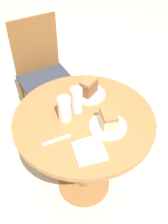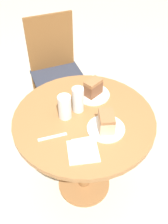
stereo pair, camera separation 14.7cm
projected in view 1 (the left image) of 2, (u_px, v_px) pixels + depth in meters
The scene contains 12 objects.
ground_plane at pixel (84, 184), 1.99m from camera, with size 8.00×8.00×0.00m, color beige.
table at pixel (84, 136), 1.61m from camera, with size 0.82×0.82×0.71m.
chair at pixel (45, 75), 2.19m from camera, with size 0.46×0.51×0.93m.
plate_near at pixel (108, 126), 1.44m from camera, with size 0.21×0.21×0.01m.
plate_far at pixel (89, 94), 1.64m from camera, with size 0.21×0.21×0.01m.
cake_slice_near at pixel (108, 119), 1.40m from camera, with size 0.10×0.13×0.10m.
cake_slice_far at pixel (89, 87), 1.60m from camera, with size 0.13×0.11×0.10m.
glass_lemonade at pixel (65, 110), 1.45m from camera, with size 0.08×0.08×0.15m.
glass_water at pixel (77, 101), 1.49m from camera, with size 0.07×0.07×0.16m.
napkin_stack at pixel (90, 151), 1.32m from camera, with size 0.17×0.17×0.01m.
fork at pixel (90, 138), 1.38m from camera, with size 0.16×0.03×0.00m.
spoon at pixel (56, 140), 1.37m from camera, with size 0.16×0.02×0.00m.
Camera 1 is at (-0.43, -0.98, 1.77)m, focal length 42.00 mm.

